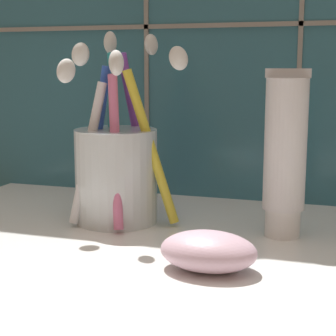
{
  "coord_description": "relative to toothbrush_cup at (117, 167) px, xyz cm",
  "views": [
    {
      "loc": [
        6.52,
        -42.81,
        17.09
      ],
      "look_at": [
        -7.75,
        2.58,
        8.33
      ],
      "focal_mm": 60.0,
      "sensor_mm": 36.0,
      "label": 1
    }
  ],
  "objects": [
    {
      "name": "soap_bar",
      "position": [
        11.63,
        -10.43,
        -3.89
      ],
      "size": [
        7.31,
        5.15,
        2.95
      ],
      "primitive_type": "ellipsoid",
      "color": "#DBB2C6",
      "rests_on": "sink_counter"
    },
    {
      "name": "toothbrush_cup",
      "position": [
        0.0,
        0.0,
        0.0
      ],
      "size": [
        12.01,
        13.7,
        18.51
      ],
      "color": "silver",
      "rests_on": "sink_counter"
    },
    {
      "name": "toothpaste_tube",
      "position": [
        15.97,
        -0.05,
        1.98
      ],
      "size": [
        3.87,
        3.69,
        14.79
      ],
      "color": "white",
      "rests_on": "sink_counter"
    },
    {
      "name": "sink_counter",
      "position": [
        14.19,
        -6.5,
        -6.36
      ],
      "size": [
        68.63,
        38.88,
        2.0
      ],
      "primitive_type": "cube",
      "color": "white",
      "rests_on": "ground"
    }
  ]
}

